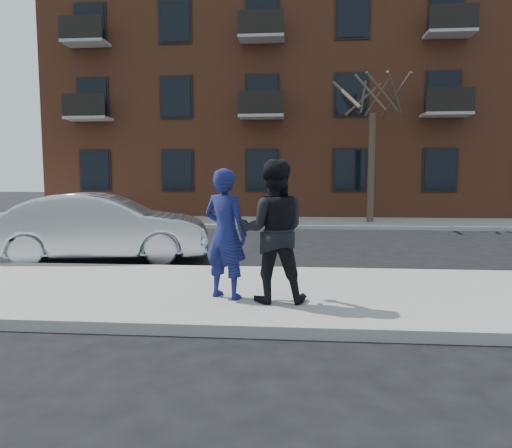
# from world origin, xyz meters

# --- Properties ---
(ground) EXTENTS (100.00, 100.00, 0.00)m
(ground) POSITION_xyz_m (0.00, 0.00, 0.00)
(ground) COLOR black
(ground) RESTS_ON ground
(near_sidewalk) EXTENTS (50.00, 3.50, 0.15)m
(near_sidewalk) POSITION_xyz_m (0.00, -0.25, 0.07)
(near_sidewalk) COLOR gray
(near_sidewalk) RESTS_ON ground
(near_curb) EXTENTS (50.00, 0.10, 0.15)m
(near_curb) POSITION_xyz_m (0.00, 1.55, 0.07)
(near_curb) COLOR #999691
(near_curb) RESTS_ON ground
(far_sidewalk) EXTENTS (50.00, 3.50, 0.15)m
(far_sidewalk) POSITION_xyz_m (0.00, 11.25, 0.07)
(far_sidewalk) COLOR gray
(far_sidewalk) RESTS_ON ground
(far_curb) EXTENTS (50.00, 0.10, 0.15)m
(far_curb) POSITION_xyz_m (0.00, 9.45, 0.07)
(far_curb) COLOR #999691
(far_curb) RESTS_ON ground
(apartment_building) EXTENTS (24.30, 10.30, 12.30)m
(apartment_building) POSITION_xyz_m (2.00, 18.00, 6.16)
(apartment_building) COLOR brown
(apartment_building) RESTS_ON ground
(street_tree) EXTENTS (3.60, 3.60, 6.80)m
(street_tree) POSITION_xyz_m (4.50, 11.00, 5.52)
(street_tree) COLOR #32261D
(street_tree) RESTS_ON far_sidewalk
(silver_sedan) EXTENTS (4.89, 2.51, 1.54)m
(silver_sedan) POSITION_xyz_m (-2.73, 2.66, 0.77)
(silver_sedan) COLOR #B7BABF
(silver_sedan) RESTS_ON ground
(man_hoodie) EXTENTS (0.81, 0.69, 1.87)m
(man_hoodie) POSITION_xyz_m (0.55, -0.74, 1.08)
(man_hoodie) COLOR navy
(man_hoodie) RESTS_ON near_sidewalk
(man_peacoat) EXTENTS (1.01, 0.81, 1.99)m
(man_peacoat) POSITION_xyz_m (1.24, -0.87, 1.14)
(man_peacoat) COLOR black
(man_peacoat) RESTS_ON near_sidewalk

